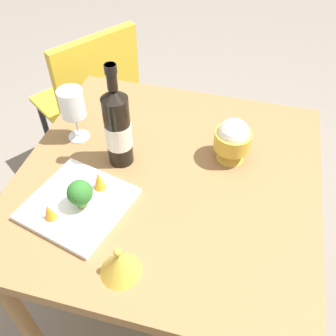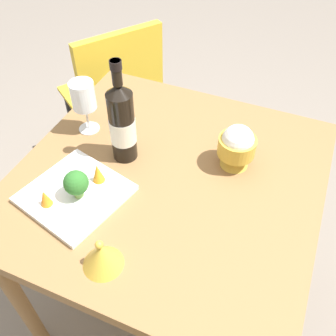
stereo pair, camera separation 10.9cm
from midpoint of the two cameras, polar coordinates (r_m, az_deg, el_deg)
name	(u,v)px [view 1 (the left image)]	position (r m, az deg, el deg)	size (l,w,h in m)	color
ground_plane	(168,292)	(1.73, -1.89, -18.30)	(8.00, 8.00, 0.00)	gray
dining_table	(168,195)	(1.18, -2.65, -4.21)	(0.87, 0.87, 0.75)	olive
chair_near_window	(93,96)	(1.83, -12.95, 10.48)	(0.56, 0.56, 0.85)	gold
wine_bottle	(118,127)	(1.08, -10.48, 5.95)	(0.08, 0.08, 0.33)	black
wine_glass	(72,105)	(1.20, -16.85, 9.04)	(0.08, 0.08, 0.18)	white
rice_bowl	(233,139)	(1.12, 7.01, 4.16)	(0.11, 0.11, 0.14)	gold
rice_bowl_lid	(119,263)	(0.91, -10.87, -14.07)	(0.10, 0.10, 0.09)	gold
serving_plate	(78,204)	(1.07, -16.29, -5.39)	(0.30, 0.30, 0.02)	white
broccoli_floret	(80,193)	(1.02, -16.17, -3.82)	(0.07, 0.07, 0.09)	#729E4C
carrot_garnish_left	(99,180)	(1.06, -13.28, -1.95)	(0.03, 0.03, 0.06)	orange
carrot_garnish_right	(49,211)	(1.03, -20.45, -6.33)	(0.03, 0.03, 0.05)	orange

